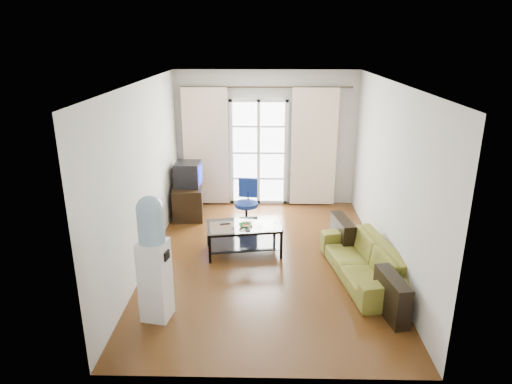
% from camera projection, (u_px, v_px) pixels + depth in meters
% --- Properties ---
extents(floor, '(5.20, 5.20, 0.00)m').
position_uv_depth(floor, '(265.00, 260.00, 7.11)').
color(floor, '#573314').
rests_on(floor, ground).
extents(ceiling, '(5.20, 5.20, 0.00)m').
position_uv_depth(ceiling, '(267.00, 83.00, 6.23)').
color(ceiling, white).
rests_on(ceiling, wall_back).
extents(wall_back, '(3.60, 0.02, 2.70)m').
position_uv_depth(wall_back, '(266.00, 139.00, 9.13)').
color(wall_back, beige).
rests_on(wall_back, floor).
extents(wall_front, '(3.60, 0.02, 2.70)m').
position_uv_depth(wall_front, '(266.00, 259.00, 4.21)').
color(wall_front, beige).
rests_on(wall_front, floor).
extents(wall_left, '(0.02, 5.20, 2.70)m').
position_uv_depth(wall_left, '(144.00, 176.00, 6.71)').
color(wall_left, beige).
rests_on(wall_left, floor).
extents(wall_right, '(0.02, 5.20, 2.70)m').
position_uv_depth(wall_right, '(390.00, 178.00, 6.64)').
color(wall_right, beige).
rests_on(wall_right, floor).
extents(french_door, '(1.16, 0.06, 2.15)m').
position_uv_depth(french_door, '(259.00, 153.00, 9.17)').
color(french_door, white).
rests_on(french_door, wall_back).
extents(curtain_rod, '(3.30, 0.04, 0.04)m').
position_uv_depth(curtain_rod, '(266.00, 87.00, 8.70)').
color(curtain_rod, '#4C3F2D').
rests_on(curtain_rod, wall_back).
extents(curtain_left, '(0.90, 0.07, 2.35)m').
position_uv_depth(curtain_left, '(206.00, 147.00, 9.09)').
color(curtain_left, '#FFECCD').
rests_on(curtain_left, curtain_rod).
extents(curtain_right, '(0.90, 0.07, 2.35)m').
position_uv_depth(curtain_right, '(314.00, 148.00, 9.05)').
color(curtain_right, '#FFECCD').
rests_on(curtain_right, curtain_rod).
extents(radiator, '(0.64, 0.12, 0.64)m').
position_uv_depth(radiator, '(305.00, 189.00, 9.35)').
color(radiator, gray).
rests_on(radiator, floor).
extents(sofa, '(2.11, 1.36, 0.54)m').
position_uv_depth(sofa, '(364.00, 261.00, 6.49)').
color(sofa, brown).
rests_on(sofa, floor).
extents(coffee_table, '(1.26, 0.84, 0.47)m').
position_uv_depth(coffee_table, '(244.00, 235.00, 7.27)').
color(coffee_table, silver).
rests_on(coffee_table, floor).
extents(bowl, '(0.21, 0.21, 0.05)m').
position_uv_depth(bowl, '(245.00, 226.00, 7.12)').
color(bowl, '#318633').
rests_on(bowl, coffee_table).
extents(book, '(0.21, 0.25, 0.02)m').
position_uv_depth(book, '(242.00, 224.00, 7.20)').
color(book, '#AF3415').
rests_on(book, coffee_table).
extents(remote, '(0.16, 0.08, 0.02)m').
position_uv_depth(remote, '(225.00, 223.00, 7.25)').
color(remote, black).
rests_on(remote, coffee_table).
extents(tv_stand, '(0.65, 0.89, 0.61)m').
position_uv_depth(tv_stand, '(188.00, 201.00, 8.74)').
color(tv_stand, black).
rests_on(tv_stand, floor).
extents(crt_tv, '(0.52, 0.51, 0.46)m').
position_uv_depth(crt_tv, '(187.00, 174.00, 8.60)').
color(crt_tv, black).
rests_on(crt_tv, tv_stand).
extents(task_chair, '(0.67, 0.67, 0.87)m').
position_uv_depth(task_chair, '(247.00, 213.00, 8.29)').
color(task_chair, black).
rests_on(task_chair, floor).
extents(water_cooler, '(0.38, 0.38, 1.59)m').
position_uv_depth(water_cooler, '(153.00, 256.00, 5.40)').
color(water_cooler, white).
rests_on(water_cooler, floor).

